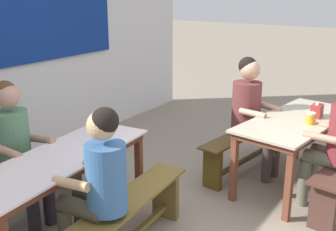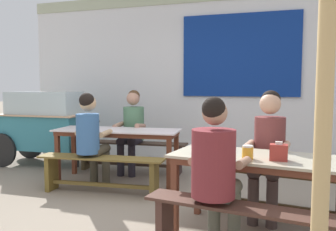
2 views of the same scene
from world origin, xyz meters
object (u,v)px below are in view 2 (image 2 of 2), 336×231
(dining_table_far, at_px, (117,135))
(wooden_support_post, at_px, (323,134))
(bench_far_front, at_px, (101,170))
(bench_near_back, at_px, (272,187))
(condiment_jar, at_px, (248,152))
(person_left_back_turned, at_px, (91,135))
(person_center_facing, at_px, (132,126))
(person_right_near_table, at_px, (268,145))
(bench_near_front, at_px, (244,227))
(tissue_box, at_px, (279,152))
(food_cart, at_px, (44,122))
(dining_table_near, at_px, (261,165))
(bench_far_back, at_px, (131,152))
(person_near_front, at_px, (216,166))

(dining_table_far, relative_size, wooden_support_post, 0.83)
(dining_table_far, relative_size, bench_far_front, 1.10)
(bench_far_front, distance_m, wooden_support_post, 3.04)
(bench_far_front, height_order, bench_near_back, same)
(condiment_jar, distance_m, wooden_support_post, 1.01)
(person_left_back_turned, relative_size, wooden_support_post, 0.58)
(bench_far_front, height_order, person_left_back_turned, person_left_back_turned)
(person_center_facing, bearing_deg, person_right_near_table, -31.55)
(bench_near_front, distance_m, tissue_box, 0.71)
(tissue_box, height_order, condiment_jar, tissue_box)
(bench_far_front, xyz_separation_m, bench_near_front, (1.92, -1.28, 0.00))
(person_right_near_table, bearing_deg, food_cart, 160.68)
(dining_table_near, xyz_separation_m, person_left_back_turned, (-2.18, 0.76, 0.06))
(bench_far_front, height_order, condiment_jar, condiment_jar)
(dining_table_near, xyz_separation_m, bench_far_front, (-2.00, 0.70, -0.36))
(dining_table_near, distance_m, tissue_box, 0.26)
(bench_far_front, distance_m, condiment_jar, 2.14)
(bench_far_back, height_order, bench_near_front, same)
(food_cart, distance_m, tissue_box, 4.35)
(tissue_box, height_order, wooden_support_post, wooden_support_post)
(person_center_facing, bearing_deg, food_cart, 179.11)
(food_cart, bearing_deg, bench_far_back, 1.17)
(bench_far_back, bearing_deg, wooden_support_post, -48.52)
(dining_table_near, bearing_deg, wooden_support_post, -67.46)
(bench_near_front, relative_size, condiment_jar, 13.74)
(dining_table_near, height_order, bench_far_back, dining_table_near)
(bench_far_back, height_order, food_cart, food_cart)
(bench_near_back, bearing_deg, food_cart, 161.72)
(bench_near_front, xyz_separation_m, wooden_support_post, (0.49, -0.40, 0.79))
(dining_table_near, height_order, condiment_jar, condiment_jar)
(dining_table_far, relative_size, person_left_back_turned, 1.42)
(person_center_facing, relative_size, person_right_near_table, 0.98)
(person_left_back_turned, bearing_deg, bench_far_back, 86.77)
(dining_table_far, distance_m, tissue_box, 2.64)
(bench_far_back, distance_m, bench_far_front, 1.18)
(person_near_front, bearing_deg, dining_table_far, 134.42)
(tissue_box, distance_m, condiment_jar, 0.26)
(food_cart, height_order, condiment_jar, food_cart)
(bench_near_back, bearing_deg, dining_table_far, 161.92)
(food_cart, height_order, person_right_near_table, person_right_near_table)
(bench_far_back, xyz_separation_m, bench_near_front, (2.03, -2.46, 0.00))
(bench_far_back, distance_m, person_left_back_turned, 1.19)
(bench_far_front, distance_m, person_center_facing, 1.20)
(bench_far_back, height_order, bench_near_back, same)
(dining_table_far, xyz_separation_m, dining_table_near, (2.06, -1.28, 0.00))
(person_center_facing, xyz_separation_m, person_left_back_turned, (-0.11, -1.06, -0.01))
(dining_table_far, relative_size, bench_far_back, 1.00)
(tissue_box, xyz_separation_m, wooden_support_post, (0.26, -0.83, 0.28))
(dining_table_far, relative_size, person_right_near_table, 1.38)
(wooden_support_post, bearing_deg, bench_far_front, 145.15)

